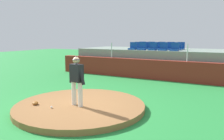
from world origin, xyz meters
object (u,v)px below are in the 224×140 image
stadium_chair_7 (157,47)px  stadium_chair_13 (170,47)px  pitcher (77,77)px  stadium_chair_14 (181,47)px  stadium_chair_9 (178,48)px  stadium_chair_11 (151,46)px  stadium_chair_2 (153,48)px  stadium_chair_6 (147,47)px  fielding_glove (35,103)px  stadium_chair_3 (163,48)px  stadium_chair_5 (138,47)px  stadium_chair_0 (133,47)px  stadium_chair_12 (161,47)px  stadium_chair_4 (175,48)px  baseball (52,107)px  stadium_chair_1 (142,48)px  stadium_chair_10 (142,46)px  stadium_chair_8 (167,47)px

stadium_chair_7 → stadium_chair_13: bearing=-128.2°
pitcher → stadium_chair_14: 9.84m
stadium_chair_7 → stadium_chair_9: 1.40m
pitcher → stadium_chair_9: bearing=94.8°
stadium_chair_9 → stadium_chair_11: same height
stadium_chair_11 → stadium_chair_13: bearing=179.7°
stadium_chair_2 → stadium_chair_7: 0.89m
stadium_chair_6 → fielding_glove: bearing=86.2°
stadium_chair_3 → fielding_glove: bearing=76.9°
stadium_chair_5 → stadium_chair_7: (1.36, 0.01, 0.00)m
stadium_chair_0 → stadium_chair_12: bearing=-127.9°
stadium_chair_2 → stadium_chair_12: bearing=-90.5°
stadium_chair_6 → stadium_chair_9: bearing=180.0°
stadium_chair_0 → stadium_chair_5: (-0.01, 0.90, 0.00)m
stadium_chair_4 → baseball: bearing=77.5°
stadium_chair_0 → stadium_chair_6: 1.16m
stadium_chair_6 → stadium_chair_14: same height
stadium_chair_1 → stadium_chair_4: bearing=-178.9°
stadium_chair_14 → stadium_chair_9: bearing=89.1°
stadium_chair_4 → stadium_chair_5: same height
stadium_chair_4 → stadium_chair_13: bearing=-68.3°
stadium_chair_4 → stadium_chair_2: bearing=0.1°
stadium_chair_0 → stadium_chair_11: same height
stadium_chair_1 → stadium_chair_11: same height
stadium_chair_5 → stadium_chair_13: (2.07, 0.91, 0.00)m
stadium_chair_10 → stadium_chair_5: bearing=92.8°
pitcher → baseball: size_ratio=23.10×
stadium_chair_2 → pitcher: bearing=90.3°
stadium_chair_2 → stadium_chair_14: bearing=-128.0°
stadium_chair_2 → stadium_chair_11: size_ratio=1.00×
stadium_chair_0 → stadium_chair_10: (-0.05, 1.81, 0.00)m
pitcher → stadium_chair_11: bearing=107.8°
stadium_chair_3 → stadium_chair_9: 1.14m
fielding_glove → stadium_chair_7: stadium_chair_7 is taller
stadium_chair_6 → stadium_chair_9: 2.06m
baseball → stadium_chair_1: (-0.19, 8.57, 1.61)m
stadium_chair_5 → stadium_chair_6: (0.70, 0.03, 0.00)m
stadium_chair_4 → stadium_chair_11: bearing=-40.4°
pitcher → stadium_chair_1: bearing=108.7°
stadium_chair_10 → stadium_chair_4: bearing=147.5°
stadium_chair_8 → stadium_chair_13: same height
stadium_chair_7 → stadium_chair_9: same height
stadium_chair_0 → fielding_glove: bearing=90.4°
baseball → stadium_chair_5: size_ratio=0.15×
stadium_chair_13 → fielding_glove: bearing=79.1°
fielding_glove → stadium_chair_5: (-0.07, 9.46, 1.59)m
stadium_chair_7 → stadium_chair_11: (-0.69, 0.91, 0.00)m
stadium_chair_4 → stadium_chair_12: 2.25m
stadium_chair_1 → stadium_chair_13: (1.39, 1.83, 0.00)m
stadium_chair_0 → stadium_chair_2: same height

